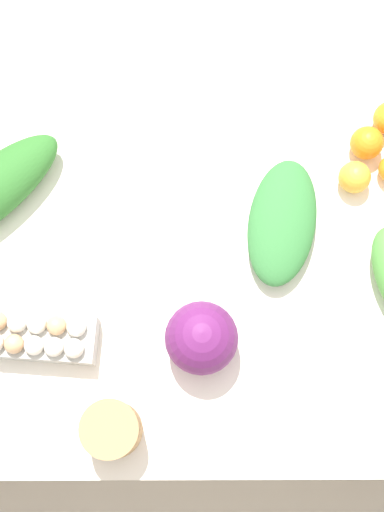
% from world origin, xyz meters
% --- Properties ---
extents(ground_plane, '(8.00, 8.00, 0.00)m').
position_xyz_m(ground_plane, '(0.00, 0.00, 0.00)').
color(ground_plane, '#B2A899').
extents(dining_table, '(1.42, 0.96, 0.76)m').
position_xyz_m(dining_table, '(0.00, 0.00, 0.67)').
color(dining_table, silver).
rests_on(dining_table, ground_plane).
extents(cabbage_purple, '(0.15, 0.15, 0.15)m').
position_xyz_m(cabbage_purple, '(-0.02, 0.19, 0.84)').
color(cabbage_purple, '#601E5B').
rests_on(cabbage_purple, dining_table).
extents(egg_carton, '(0.25, 0.12, 0.09)m').
position_xyz_m(egg_carton, '(0.33, 0.18, 0.80)').
color(egg_carton, '#A8A8A3').
rests_on(egg_carton, dining_table).
extents(paper_bag, '(0.12, 0.12, 0.12)m').
position_xyz_m(paper_bag, '(0.16, 0.38, 0.82)').
color(paper_bag, '#A87F51').
rests_on(paper_bag, dining_table).
extents(greens_bunch_kale, '(0.20, 0.32, 0.07)m').
position_xyz_m(greens_bunch_kale, '(-0.20, -0.07, 0.80)').
color(greens_bunch_kale, '#337538').
rests_on(greens_bunch_kale, dining_table).
extents(orange_1, '(0.08, 0.08, 0.08)m').
position_xyz_m(orange_1, '(-0.40, -0.26, 0.80)').
color(orange_1, orange).
rests_on(orange_1, dining_table).
extents(orange_6, '(0.07, 0.07, 0.07)m').
position_xyz_m(orange_6, '(-0.37, -0.18, 0.80)').
color(orange_6, '#F9A833').
rests_on(orange_6, dining_table).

